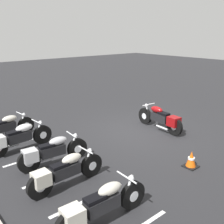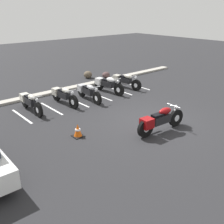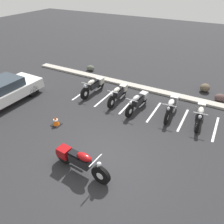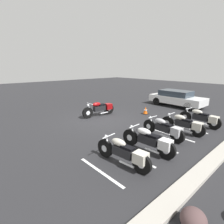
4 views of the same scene
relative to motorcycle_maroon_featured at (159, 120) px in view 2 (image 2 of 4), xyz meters
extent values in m
plane|color=#262628|center=(0.46, 0.74, -0.50)|extent=(60.00, 60.00, 0.00)
cylinder|color=black|center=(0.96, -0.07, -0.14)|extent=(0.72, 0.18, 0.71)
cylinder|color=silver|center=(0.96, -0.07, -0.14)|extent=(0.28, 0.16, 0.27)
cylinder|color=black|center=(-0.71, 0.05, -0.14)|extent=(0.72, 0.18, 0.71)
cylinder|color=silver|center=(-0.71, 0.05, -0.14)|extent=(0.28, 0.16, 0.27)
cube|color=black|center=(0.07, -0.01, 0.02)|extent=(0.84, 0.37, 0.32)
ellipsoid|color=maroon|center=(0.28, -0.02, 0.31)|extent=(0.63, 0.33, 0.26)
cube|color=black|center=(-0.12, 0.01, 0.24)|extent=(0.50, 0.30, 0.09)
cube|color=maroon|center=(-0.66, 0.05, 0.05)|extent=(0.46, 0.42, 0.37)
cylinder|color=silver|center=(0.83, -0.06, 0.14)|extent=(0.29, 0.09, 0.58)
cylinder|color=silver|center=(0.77, -0.06, 0.42)|extent=(0.09, 0.67, 0.04)
sphere|color=silver|center=(0.91, -0.07, 0.33)|extent=(0.15, 0.15, 0.15)
cylinder|color=silver|center=(-0.19, 0.17, -0.30)|extent=(0.60, 0.12, 0.08)
cylinder|color=black|center=(-2.84, 4.44, -0.16)|extent=(0.15, 0.68, 0.68)
cylinder|color=silver|center=(-2.84, 4.44, -0.16)|extent=(0.14, 0.26, 0.26)
cylinder|color=black|center=(-2.78, 6.03, -0.16)|extent=(0.15, 0.68, 0.68)
cylinder|color=silver|center=(-2.78, 6.03, -0.16)|extent=(0.14, 0.26, 0.26)
cube|color=black|center=(-2.81, 5.29, -0.01)|extent=(0.32, 0.79, 0.31)
ellipsoid|color=beige|center=(-2.82, 5.08, 0.27)|extent=(0.29, 0.58, 0.25)
cube|color=black|center=(-2.80, 5.46, 0.20)|extent=(0.26, 0.46, 0.08)
cube|color=beige|center=(-2.78, 5.98, 0.02)|extent=(0.38, 0.42, 0.35)
cylinder|color=silver|center=(-2.84, 4.57, 0.10)|extent=(0.07, 0.27, 0.55)
cylinder|color=silver|center=(-2.83, 4.63, 0.37)|extent=(0.64, 0.06, 0.04)
sphere|color=silver|center=(-2.84, 4.50, 0.29)|extent=(0.14, 0.14, 0.14)
cylinder|color=silver|center=(-2.65, 5.54, -0.32)|extent=(0.09, 0.57, 0.07)
cylinder|color=black|center=(-1.09, 4.32, -0.17)|extent=(0.14, 0.67, 0.67)
cylinder|color=silver|center=(-1.09, 4.32, -0.17)|extent=(0.13, 0.26, 0.25)
cylinder|color=black|center=(-1.14, 5.88, -0.17)|extent=(0.14, 0.67, 0.67)
cylinder|color=silver|center=(-1.14, 5.88, -0.17)|extent=(0.13, 0.26, 0.25)
cube|color=black|center=(-1.12, 5.15, -0.02)|extent=(0.30, 0.77, 0.30)
ellipsoid|color=beige|center=(-1.11, 4.95, 0.25)|extent=(0.28, 0.57, 0.24)
cube|color=black|center=(-1.12, 5.33, 0.18)|extent=(0.25, 0.45, 0.08)
cube|color=beige|center=(-1.14, 5.83, 0.01)|extent=(0.37, 0.41, 0.34)
cylinder|color=silver|center=(-1.10, 4.44, 0.09)|extent=(0.07, 0.27, 0.54)
cylinder|color=silver|center=(-1.10, 4.50, 0.36)|extent=(0.63, 0.05, 0.04)
sphere|color=silver|center=(-1.10, 4.37, 0.27)|extent=(0.14, 0.14, 0.14)
cylinder|color=silver|center=(-0.98, 5.41, -0.32)|extent=(0.09, 0.56, 0.07)
cylinder|color=black|center=(0.10, 4.02, -0.17)|extent=(0.18, 0.67, 0.66)
cylinder|color=silver|center=(0.10, 4.02, -0.17)|extent=(0.15, 0.26, 0.25)
cylinder|color=black|center=(0.23, 5.57, -0.17)|extent=(0.18, 0.67, 0.66)
cylinder|color=silver|center=(0.23, 5.57, -0.17)|extent=(0.15, 0.26, 0.25)
cube|color=black|center=(0.16, 4.85, -0.02)|extent=(0.34, 0.78, 0.30)
ellipsoid|color=#B7B7BC|center=(0.15, 4.65, 0.25)|extent=(0.31, 0.58, 0.24)
cube|color=black|center=(0.18, 5.02, 0.18)|extent=(0.28, 0.46, 0.08)
cube|color=#B7B7BC|center=(0.22, 5.52, 0.01)|extent=(0.39, 0.43, 0.34)
cylinder|color=silver|center=(0.11, 4.14, 0.09)|extent=(0.08, 0.27, 0.53)
cylinder|color=silver|center=(0.11, 4.20, 0.35)|extent=(0.62, 0.09, 0.04)
sphere|color=silver|center=(0.10, 4.07, 0.27)|extent=(0.14, 0.14, 0.14)
cylinder|color=silver|center=(0.33, 5.09, -0.32)|extent=(0.12, 0.56, 0.07)
cylinder|color=black|center=(1.86, 4.36, -0.16)|extent=(0.17, 0.70, 0.69)
cylinder|color=silver|center=(1.86, 4.36, -0.16)|extent=(0.15, 0.27, 0.26)
cylinder|color=black|center=(1.75, 5.98, -0.16)|extent=(0.17, 0.70, 0.69)
cylinder|color=silver|center=(1.75, 5.98, -0.16)|extent=(0.15, 0.27, 0.26)
cube|color=black|center=(1.80, 5.22, 0.00)|extent=(0.35, 0.81, 0.31)
ellipsoid|color=white|center=(1.82, 5.01, 0.28)|extent=(0.31, 0.60, 0.25)
cube|color=black|center=(1.79, 5.40, 0.21)|extent=(0.28, 0.48, 0.08)
cube|color=white|center=(1.76, 5.92, 0.03)|extent=(0.40, 0.44, 0.36)
cylinder|color=silver|center=(1.85, 4.48, 0.12)|extent=(0.08, 0.28, 0.56)
cylinder|color=silver|center=(1.85, 4.55, 0.39)|extent=(0.65, 0.08, 0.04)
sphere|color=silver|center=(1.86, 4.41, 0.30)|extent=(0.15, 0.15, 0.15)
cylinder|color=silver|center=(1.93, 5.49, -0.31)|extent=(0.11, 0.58, 0.07)
cylinder|color=black|center=(3.25, 4.39, -0.17)|extent=(0.19, 0.67, 0.67)
cylinder|color=silver|center=(3.25, 4.39, -0.17)|extent=(0.15, 0.26, 0.25)
cylinder|color=black|center=(3.10, 5.94, -0.17)|extent=(0.19, 0.67, 0.67)
cylinder|color=silver|center=(3.10, 5.94, -0.17)|extent=(0.15, 0.26, 0.25)
cube|color=black|center=(3.17, 5.22, -0.02)|extent=(0.36, 0.79, 0.30)
ellipsoid|color=beige|center=(3.19, 5.02, 0.25)|extent=(0.32, 0.59, 0.24)
cube|color=black|center=(3.15, 5.39, 0.18)|extent=(0.28, 0.46, 0.08)
cube|color=beige|center=(3.10, 5.89, 0.01)|extent=(0.40, 0.44, 0.34)
cylinder|color=silver|center=(3.24, 4.51, 0.09)|extent=(0.09, 0.27, 0.54)
cylinder|color=silver|center=(3.23, 4.57, 0.36)|extent=(0.63, 0.10, 0.04)
sphere|color=silver|center=(3.25, 4.44, 0.27)|extent=(0.14, 0.14, 0.14)
cylinder|color=silver|center=(3.29, 5.48, -0.32)|extent=(0.12, 0.56, 0.07)
cylinder|color=black|center=(-5.69, 0.57, -0.18)|extent=(0.23, 0.64, 0.64)
cube|color=#A8A399|center=(0.46, 7.19, -0.44)|extent=(18.00, 0.50, 0.12)
ellipsoid|color=#4E393A|center=(3.82, 7.84, -0.29)|extent=(0.73, 0.70, 0.43)
ellipsoid|color=brown|center=(2.89, 8.66, -0.26)|extent=(0.74, 0.76, 0.48)
cube|color=black|center=(-2.60, 1.74, -0.49)|extent=(0.40, 0.40, 0.03)
cone|color=#EA590F|center=(-2.60, 1.74, -0.25)|extent=(0.32, 0.32, 0.50)
cylinder|color=white|center=(-2.60, 1.74, -0.22)|extent=(0.20, 0.20, 0.06)
cube|color=white|center=(-3.40, 5.03, -0.50)|extent=(0.10, 2.10, 0.00)
cube|color=white|center=(-1.92, 5.03, -0.50)|extent=(0.10, 2.10, 0.00)
cube|color=white|center=(-0.45, 5.03, -0.50)|extent=(0.10, 2.10, 0.00)
cube|color=white|center=(1.03, 5.03, -0.50)|extent=(0.10, 2.10, 0.00)
cube|color=white|center=(2.51, 5.03, -0.50)|extent=(0.10, 2.10, 0.00)
cube|color=white|center=(3.99, 5.03, -0.50)|extent=(0.10, 2.10, 0.00)
camera|label=1|loc=(-6.46, 8.11, 3.39)|focal=42.00mm
camera|label=2|loc=(-7.41, -5.78, 4.02)|focal=42.00mm
camera|label=3|loc=(3.69, -4.24, 5.56)|focal=35.00mm
camera|label=4|loc=(6.95, 8.85, 2.71)|focal=28.00mm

